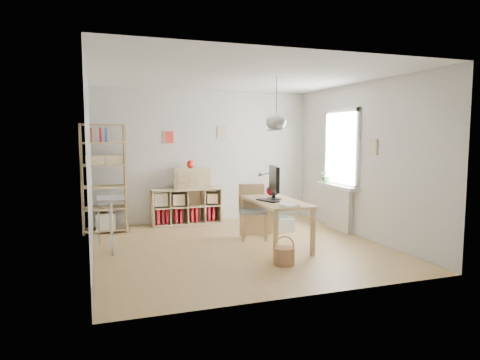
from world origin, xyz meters
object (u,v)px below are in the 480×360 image
object	(u,v)px
desk	(275,206)
drawer_chest	(192,178)
storage_chest	(277,222)
monitor	(274,181)
tall_bookshelf	(103,174)
chair	(252,208)
cube_shelf	(185,209)

from	to	relation	value
desk	drawer_chest	size ratio (longest dim) A/B	2.12
drawer_chest	storage_chest	bearing A→B (deg)	-34.95
desk	drawer_chest	xyz separation A→B (m)	(-0.88, 2.19, 0.27)
desk	monitor	bearing A→B (deg)	82.69
storage_chest	monitor	bearing A→B (deg)	-125.68
desk	tall_bookshelf	size ratio (longest dim) A/B	0.75
tall_bookshelf	storage_chest	distance (m)	3.33
desk	storage_chest	size ratio (longest dim) A/B	2.35
desk	storage_chest	distance (m)	1.21
monitor	drawer_chest	bearing A→B (deg)	125.28
desk	monitor	xyz separation A→B (m)	(0.01, 0.09, 0.40)
chair	monitor	distance (m)	0.78
cube_shelf	drawer_chest	bearing A→B (deg)	-16.30
desk	chair	size ratio (longest dim) A/B	1.61
desk	monitor	world-z (taller)	monitor
cube_shelf	monitor	bearing A→B (deg)	-64.17
desk	cube_shelf	size ratio (longest dim) A/B	1.07
storage_chest	desk	bearing A→B (deg)	-124.03
monitor	chair	bearing A→B (deg)	119.16
desk	storage_chest	xyz separation A→B (m)	(0.47, 1.01, -0.48)
tall_bookshelf	storage_chest	world-z (taller)	tall_bookshelf
desk	storage_chest	world-z (taller)	desk
chair	tall_bookshelf	bearing A→B (deg)	165.52
storage_chest	drawer_chest	xyz separation A→B (m)	(-1.35, 1.18, 0.75)
storage_chest	chair	bearing A→B (deg)	-158.91
chair	drawer_chest	distance (m)	1.75
cube_shelf	storage_chest	size ratio (longest dim) A/B	2.19
chair	cube_shelf	bearing A→B (deg)	132.40
tall_bookshelf	monitor	bearing A→B (deg)	-35.53
desk	tall_bookshelf	world-z (taller)	tall_bookshelf
tall_bookshelf	chair	distance (m)	2.81
chair	drawer_chest	xyz separation A→B (m)	(-0.73, 1.55, 0.39)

